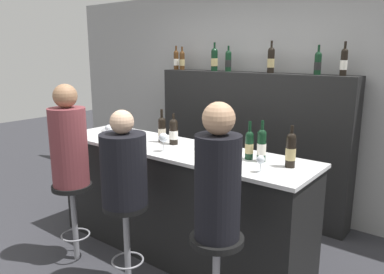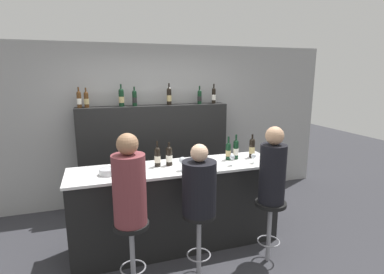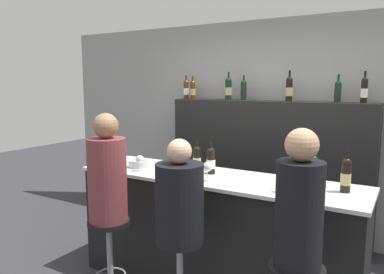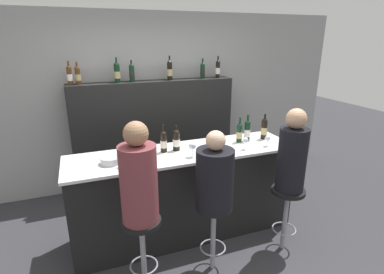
{
  "view_description": "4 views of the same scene",
  "coord_description": "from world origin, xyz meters",
  "views": [
    {
      "loc": [
        2.12,
        -2.15,
        1.87
      ],
      "look_at": [
        0.23,
        0.27,
        1.17
      ],
      "focal_mm": 35.0,
      "sensor_mm": 36.0,
      "label": 1
    },
    {
      "loc": [
        -0.9,
        -3.04,
        2.14
      ],
      "look_at": [
        0.18,
        0.26,
        1.4
      ],
      "focal_mm": 28.0,
      "sensor_mm": 36.0,
      "label": 2
    },
    {
      "loc": [
        1.46,
        -2.53,
        1.84
      ],
      "look_at": [
        -0.19,
        0.24,
        1.38
      ],
      "focal_mm": 35.0,
      "sensor_mm": 36.0,
      "label": 3
    },
    {
      "loc": [
        -1.02,
        -2.59,
        2.22
      ],
      "look_at": [
        0.05,
        0.22,
        1.23
      ],
      "focal_mm": 28.0,
      "sensor_mm": 36.0,
      "label": 4
    }
  ],
  "objects": [
    {
      "name": "back_bar_cabinet",
      "position": [
        0.0,
        1.65,
        0.82
      ],
      "size": [
        2.39,
        0.28,
        1.64
      ],
      "color": "black",
      "rests_on": "ground_plane"
    },
    {
      "name": "wine_bottle_backbar_1",
      "position": [
        -1.01,
        1.65,
        1.76
      ],
      "size": [
        0.07,
        0.07,
        0.29
      ],
      "color": "#4C2D14",
      "rests_on": "back_bar_cabinet"
    },
    {
      "name": "bar_counter",
      "position": [
        0.0,
        0.32,
        0.52
      ],
      "size": [
        2.55,
        0.68,
        1.04
      ],
      "color": "black",
      "rests_on": "ground_plane"
    },
    {
      "name": "wine_glass_0",
      "position": [
        -0.69,
        0.14,
        1.14
      ],
      "size": [
        0.08,
        0.08,
        0.15
      ],
      "color": "silver",
      "rests_on": "bar_counter"
    },
    {
      "name": "wine_bottle_backbar_4",
      "position": [
        0.24,
        1.65,
        1.78
      ],
      "size": [
        0.08,
        0.08,
        0.34
      ],
      "color": "black",
      "rests_on": "back_bar_cabinet"
    },
    {
      "name": "wine_bottle_backbar_6",
      "position": [
        1.01,
        1.65,
        1.78
      ],
      "size": [
        0.07,
        0.07,
        0.33
      ],
      "color": "black",
      "rests_on": "back_bar_cabinet"
    },
    {
      "name": "wine_bottle_backbar_0",
      "position": [
        -1.11,
        1.65,
        1.77
      ],
      "size": [
        0.07,
        0.07,
        0.3
      ],
      "color": "#4C2D14",
      "rests_on": "back_bar_cabinet"
    },
    {
      "name": "bar_stool_right",
      "position": [
        0.91,
        -0.34,
        0.56
      ],
      "size": [
        0.35,
        0.35,
        0.73
      ],
      "color": "gray",
      "rests_on": "ground_plane"
    },
    {
      "name": "wine_bottle_counter_0",
      "position": [
        -0.22,
        0.39,
        1.16
      ],
      "size": [
        0.07,
        0.07,
        0.31
      ],
      "color": "black",
      "rests_on": "bar_counter"
    },
    {
      "name": "wine_glass_1",
      "position": [
        0.02,
        0.14,
        1.15
      ],
      "size": [
        0.08,
        0.08,
        0.16
      ],
      "color": "silver",
      "rests_on": "bar_counter"
    },
    {
      "name": "wine_glass_2",
      "position": [
        0.65,
        0.14,
        1.14
      ],
      "size": [
        0.06,
        0.06,
        0.14
      ],
      "color": "silver",
      "rests_on": "bar_counter"
    },
    {
      "name": "guest_seated_left",
      "position": [
        -0.64,
        -0.34,
        1.12
      ],
      "size": [
        0.31,
        0.31,
        0.88
      ],
      "color": "brown",
      "rests_on": "bar_stool_left"
    },
    {
      "name": "bar_stool_left",
      "position": [
        -0.64,
        -0.34,
        0.56
      ],
      "size": [
        0.35,
        0.35,
        0.73
      ],
      "color": "gray",
      "rests_on": "ground_plane"
    },
    {
      "name": "metal_bowl",
      "position": [
        -0.8,
        0.27,
        1.07
      ],
      "size": [
        0.2,
        0.2,
        0.07
      ],
      "color": "#B7B7BC",
      "rests_on": "bar_counter"
    },
    {
      "name": "wine_bottle_counter_2",
      "position": [
        0.71,
        0.39,
        1.15
      ],
      "size": [
        0.07,
        0.07,
        0.31
      ],
      "color": "black",
      "rests_on": "bar_counter"
    },
    {
      "name": "tasting_menu",
      "position": [
        0.33,
        0.15,
        1.04
      ],
      "size": [
        0.21,
        0.3,
        0.0
      ],
      "color": "white",
      "rests_on": "bar_counter"
    },
    {
      "name": "wine_bottle_backbar_3",
      "position": [
        -0.3,
        1.65,
        1.77
      ],
      "size": [
        0.07,
        0.07,
        0.3
      ],
      "color": "black",
      "rests_on": "back_bar_cabinet"
    },
    {
      "name": "ground_plane",
      "position": [
        0.0,
        0.0,
        0.0
      ],
      "size": [
        16.0,
        16.0,
        0.0
      ],
      "primitive_type": "plane",
      "color": "#333338"
    },
    {
      "name": "wine_bottle_counter_1",
      "position": [
        -0.08,
        0.39,
        1.16
      ],
      "size": [
        0.08,
        0.08,
        0.29
      ],
      "color": "black",
      "rests_on": "bar_counter"
    },
    {
      "name": "wine_bottle_counter_3",
      "position": [
        0.82,
        0.39,
        1.17
      ],
      "size": [
        0.07,
        0.07,
        0.33
      ],
      "color": "black",
      "rests_on": "bar_counter"
    },
    {
      "name": "guest_seated_middle",
      "position": [
        0.06,
        -0.34,
        1.03
      ],
      "size": [
        0.35,
        0.35,
        0.73
      ],
      "color": "black",
      "rests_on": "bar_stool_middle"
    },
    {
      "name": "guest_seated_right",
      "position": [
        0.91,
        -0.34,
        1.11
      ],
      "size": [
        0.29,
        0.29,
        0.86
      ],
      "color": "black",
      "rests_on": "bar_stool_right"
    },
    {
      "name": "wine_bottle_backbar_5",
      "position": [
        0.76,
        1.65,
        1.76
      ],
      "size": [
        0.07,
        0.07,
        0.3
      ],
      "color": "black",
      "rests_on": "back_bar_cabinet"
    },
    {
      "name": "bar_stool_middle",
      "position": [
        0.06,
        -0.34,
        0.56
      ],
      "size": [
        0.35,
        0.35,
        0.73
      ],
      "color": "gray",
      "rests_on": "ground_plane"
    },
    {
      "name": "wine_bottle_counter_4",
      "position": [
        1.06,
        0.39,
        1.17
      ],
      "size": [
        0.07,
        0.07,
        0.31
      ],
      "color": "black",
      "rests_on": "bar_counter"
    },
    {
      "name": "wine_bottle_backbar_2",
      "position": [
        -0.5,
        1.65,
        1.78
      ],
      "size": [
        0.08,
        0.08,
        0.34
      ],
      "color": "black",
      "rests_on": "back_bar_cabinet"
    },
    {
      "name": "wine_glass_3",
      "position": [
        0.95,
        0.14,
        1.12
      ],
      "size": [
        0.06,
        0.06,
        0.12
      ],
      "color": "silver",
      "rests_on": "bar_counter"
    },
    {
      "name": "wall_back",
      "position": [
        0.0,
        1.87,
        1.3
      ],
      "size": [
        6.4,
        0.05,
        2.6
      ],
      "color": "#9E9E9E",
      "rests_on": "ground_plane"
    }
  ]
}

